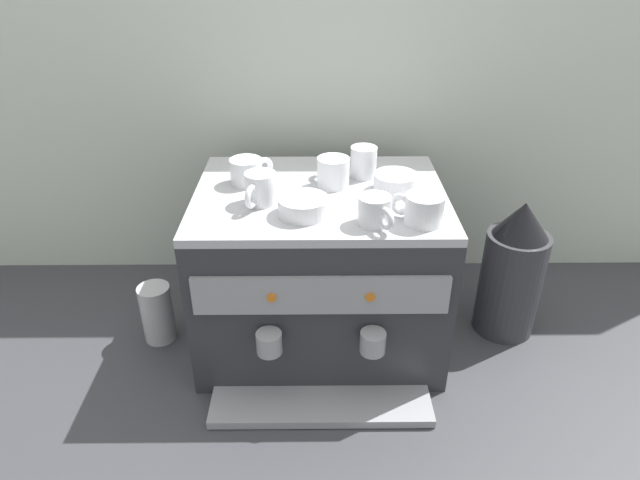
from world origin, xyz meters
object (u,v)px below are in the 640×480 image
at_px(espresso_machine, 320,268).
at_px(coffee_grinder, 512,272).
at_px(ceramic_cup_2, 333,171).
at_px(ceramic_cup_5, 260,189).
at_px(ceramic_cup_3, 375,211).
at_px(ceramic_bowl_1, 303,207).
at_px(ceramic_bowl_0, 395,183).
at_px(ceramic_cup_0, 422,209).
at_px(ceramic_cup_4, 248,171).
at_px(milk_pitcher, 157,313).
at_px(ceramic_cup_1, 363,161).

distance_m(espresso_machine, coffee_grinder, 0.50).
distance_m(ceramic_cup_2, ceramic_cup_5, 0.19).
height_order(espresso_machine, ceramic_cup_3, ceramic_cup_3).
xyz_separation_m(ceramic_cup_2, ceramic_bowl_1, (-0.07, -0.15, -0.02)).
bearing_deg(espresso_machine, ceramic_cup_3, -53.82).
bearing_deg(ceramic_bowl_0, ceramic_cup_2, 167.31).
xyz_separation_m(ceramic_cup_2, ceramic_cup_5, (-0.16, -0.10, 0.00)).
xyz_separation_m(ceramic_cup_0, ceramic_bowl_1, (-0.25, 0.04, -0.01)).
bearing_deg(ceramic_cup_4, ceramic_cup_0, -28.13).
relative_size(ceramic_cup_0, ceramic_cup_5, 1.05).
distance_m(ceramic_bowl_1, milk_pitcher, 0.53).
bearing_deg(ceramic_cup_2, espresso_machine, -123.73).
height_order(espresso_machine, coffee_grinder, espresso_machine).
bearing_deg(ceramic_cup_1, ceramic_cup_4, -171.30).
distance_m(ceramic_cup_0, ceramic_cup_3, 0.10).
bearing_deg(ceramic_cup_4, ceramic_bowl_0, -7.61).
xyz_separation_m(ceramic_cup_0, coffee_grinder, (0.29, 0.17, -0.27)).
height_order(ceramic_bowl_1, coffee_grinder, ceramic_bowl_1).
xyz_separation_m(ceramic_cup_1, ceramic_cup_3, (0.01, -0.26, -0.01)).
bearing_deg(ceramic_cup_1, ceramic_bowl_1, -124.25).
relative_size(ceramic_cup_0, ceramic_bowl_0, 1.09).
height_order(ceramic_cup_1, ceramic_cup_4, ceramic_cup_1).
xyz_separation_m(ceramic_bowl_1, coffee_grinder, (0.53, 0.13, -0.25)).
distance_m(ceramic_cup_3, milk_pitcher, 0.66).
xyz_separation_m(coffee_grinder, milk_pitcher, (-0.92, -0.04, -0.10)).
bearing_deg(ceramic_cup_2, milk_pitcher, -172.54).
height_order(ceramic_cup_4, ceramic_bowl_1, ceramic_cup_4).
bearing_deg(ceramic_cup_3, ceramic_cup_0, 4.46).
distance_m(ceramic_bowl_1, coffee_grinder, 0.61).
xyz_separation_m(ceramic_cup_3, coffee_grinder, (0.38, 0.18, -0.27)).
bearing_deg(ceramic_bowl_1, ceramic_bowl_0, 29.77).
bearing_deg(ceramic_bowl_1, ceramic_cup_3, -16.54).
relative_size(espresso_machine, ceramic_cup_2, 5.20).
relative_size(ceramic_cup_0, ceramic_cup_4, 1.08).
bearing_deg(ceramic_cup_3, coffee_grinder, 24.66).
bearing_deg(ceramic_cup_0, ceramic_cup_1, 112.81).
xyz_separation_m(ceramic_cup_2, ceramic_cup_3, (0.08, -0.20, -0.00)).
bearing_deg(ceramic_bowl_0, coffee_grinder, 1.84).
bearing_deg(ceramic_cup_4, ceramic_cup_3, -36.70).
bearing_deg(ceramic_cup_5, ceramic_cup_4, 109.27).
height_order(espresso_machine, ceramic_bowl_0, ceramic_bowl_0).
relative_size(ceramic_cup_0, ceramic_cup_1, 1.06).
relative_size(ceramic_cup_2, ceramic_cup_3, 1.15).
distance_m(ceramic_cup_5, ceramic_bowl_1, 0.11).
height_order(ceramic_cup_0, ceramic_cup_2, ceramic_cup_2).
bearing_deg(ceramic_cup_0, coffee_grinder, 30.53).
bearing_deg(ceramic_cup_2, ceramic_bowl_0, -12.69).
bearing_deg(ceramic_cup_4, ceramic_cup_1, 8.70).
height_order(espresso_machine, ceramic_cup_5, ceramic_cup_5).
distance_m(ceramic_cup_4, ceramic_cup_5, 0.12).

